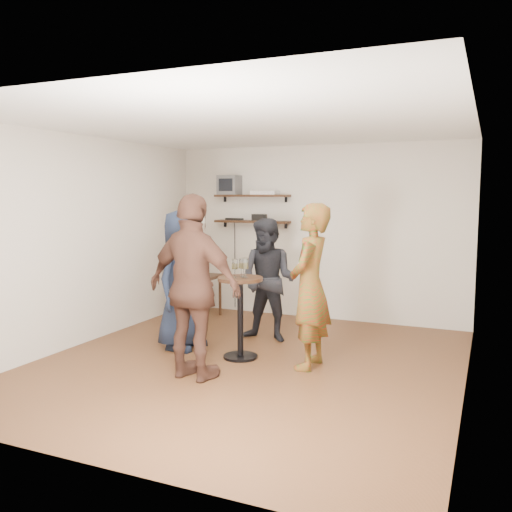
{
  "coord_description": "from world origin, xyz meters",
  "views": [
    {
      "loc": [
        2.41,
        -5.31,
        1.86
      ],
      "look_at": [
        -0.07,
        0.4,
        1.16
      ],
      "focal_mm": 38.0,
      "sensor_mm": 36.0,
      "label": 1
    }
  ],
  "objects_px": {
    "radio": "(259,217)",
    "side_table": "(201,282)",
    "person_dark": "(269,280)",
    "drinks_table": "(240,306)",
    "crt_monitor": "(230,185)",
    "dvd_deck": "(265,193)",
    "person_brown": "(194,288)",
    "person_plaid": "(310,286)",
    "person_navy": "(183,279)"
  },
  "relations": [
    {
      "from": "dvd_deck",
      "to": "person_brown",
      "type": "distance_m",
      "value": 3.21
    },
    {
      "from": "dvd_deck",
      "to": "person_brown",
      "type": "height_order",
      "value": "dvd_deck"
    },
    {
      "from": "radio",
      "to": "person_dark",
      "type": "bearing_deg",
      "value": -62.42
    },
    {
      "from": "person_navy",
      "to": "drinks_table",
      "type": "bearing_deg",
      "value": -90.0
    },
    {
      "from": "crt_monitor",
      "to": "side_table",
      "type": "height_order",
      "value": "crt_monitor"
    },
    {
      "from": "radio",
      "to": "person_brown",
      "type": "xyz_separation_m",
      "value": [
        0.58,
        -3.02,
        -0.58
      ]
    },
    {
      "from": "crt_monitor",
      "to": "person_navy",
      "type": "bearing_deg",
      "value": -79.39
    },
    {
      "from": "side_table",
      "to": "drinks_table",
      "type": "distance_m",
      "value": 2.22
    },
    {
      "from": "person_dark",
      "to": "drinks_table",
      "type": "bearing_deg",
      "value": -90.0
    },
    {
      "from": "radio",
      "to": "drinks_table",
      "type": "bearing_deg",
      "value": -72.12
    },
    {
      "from": "crt_monitor",
      "to": "radio",
      "type": "xyz_separation_m",
      "value": [
        0.5,
        0.0,
        -0.5
      ]
    },
    {
      "from": "side_table",
      "to": "drinks_table",
      "type": "bearing_deg",
      "value": -49.06
    },
    {
      "from": "person_plaid",
      "to": "person_navy",
      "type": "height_order",
      "value": "person_plaid"
    },
    {
      "from": "person_dark",
      "to": "crt_monitor",
      "type": "bearing_deg",
      "value": 132.16
    },
    {
      "from": "side_table",
      "to": "person_dark",
      "type": "distance_m",
      "value": 1.71
    },
    {
      "from": "dvd_deck",
      "to": "drinks_table",
      "type": "xyz_separation_m",
      "value": [
        0.61,
        -2.21,
        -1.3
      ]
    },
    {
      "from": "radio",
      "to": "person_navy",
      "type": "xyz_separation_m",
      "value": [
        -0.11,
        -2.1,
        -0.67
      ]
    },
    {
      "from": "person_plaid",
      "to": "person_dark",
      "type": "height_order",
      "value": "person_plaid"
    },
    {
      "from": "dvd_deck",
      "to": "person_dark",
      "type": "xyz_separation_m",
      "value": [
        0.62,
        -1.38,
        -1.11
      ]
    },
    {
      "from": "side_table",
      "to": "person_dark",
      "type": "bearing_deg",
      "value": -30.1
    },
    {
      "from": "person_dark",
      "to": "person_plaid",
      "type": "bearing_deg",
      "value": -44.73
    },
    {
      "from": "radio",
      "to": "side_table",
      "type": "relative_size",
      "value": 0.34
    },
    {
      "from": "person_plaid",
      "to": "person_dark",
      "type": "relative_size",
      "value": 1.13
    },
    {
      "from": "side_table",
      "to": "person_dark",
      "type": "xyz_separation_m",
      "value": [
        1.46,
        -0.85,
        0.24
      ]
    },
    {
      "from": "drinks_table",
      "to": "side_table",
      "type": "bearing_deg",
      "value": 130.94
    },
    {
      "from": "side_table",
      "to": "drinks_table",
      "type": "xyz_separation_m",
      "value": [
        1.45,
        -1.68,
        0.06
      ]
    },
    {
      "from": "radio",
      "to": "person_navy",
      "type": "relative_size",
      "value": 0.13
    },
    {
      "from": "person_dark",
      "to": "side_table",
      "type": "bearing_deg",
      "value": 150.52
    },
    {
      "from": "person_navy",
      "to": "person_brown",
      "type": "height_order",
      "value": "person_brown"
    },
    {
      "from": "radio",
      "to": "person_plaid",
      "type": "bearing_deg",
      "value": -55.13
    },
    {
      "from": "radio",
      "to": "person_dark",
      "type": "distance_m",
      "value": 1.72
    },
    {
      "from": "crt_monitor",
      "to": "side_table",
      "type": "bearing_deg",
      "value": -114.24
    },
    {
      "from": "dvd_deck",
      "to": "radio",
      "type": "distance_m",
      "value": 0.39
    },
    {
      "from": "side_table",
      "to": "person_plaid",
      "type": "bearing_deg",
      "value": -36.32
    },
    {
      "from": "person_dark",
      "to": "person_navy",
      "type": "height_order",
      "value": "person_navy"
    },
    {
      "from": "dvd_deck",
      "to": "person_navy",
      "type": "bearing_deg",
      "value": -95.64
    },
    {
      "from": "crt_monitor",
      "to": "person_dark",
      "type": "distance_m",
      "value": 2.22
    },
    {
      "from": "drinks_table",
      "to": "person_navy",
      "type": "xyz_separation_m",
      "value": [
        -0.82,
        0.11,
        0.24
      ]
    },
    {
      "from": "crt_monitor",
      "to": "side_table",
      "type": "xyz_separation_m",
      "value": [
        -0.24,
        -0.53,
        -1.48
      ]
    },
    {
      "from": "side_table",
      "to": "dvd_deck",
      "type": "bearing_deg",
      "value": 32.35
    },
    {
      "from": "dvd_deck",
      "to": "person_plaid",
      "type": "relative_size",
      "value": 0.23
    },
    {
      "from": "person_dark",
      "to": "person_navy",
      "type": "relative_size",
      "value": 0.93
    },
    {
      "from": "crt_monitor",
      "to": "dvd_deck",
      "type": "relative_size",
      "value": 0.8
    },
    {
      "from": "radio",
      "to": "side_table",
      "type": "xyz_separation_m",
      "value": [
        -0.74,
        -0.53,
        -0.98
      ]
    },
    {
      "from": "side_table",
      "to": "person_plaid",
      "type": "distance_m",
      "value": 2.85
    },
    {
      "from": "crt_monitor",
      "to": "person_plaid",
      "type": "relative_size",
      "value": 0.18
    },
    {
      "from": "person_brown",
      "to": "drinks_table",
      "type": "bearing_deg",
      "value": -90.0
    },
    {
      "from": "side_table",
      "to": "drinks_table",
      "type": "relative_size",
      "value": 0.69
    },
    {
      "from": "dvd_deck",
      "to": "drinks_table",
      "type": "bearing_deg",
      "value": -74.49
    },
    {
      "from": "drinks_table",
      "to": "person_navy",
      "type": "bearing_deg",
      "value": 172.55
    }
  ]
}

